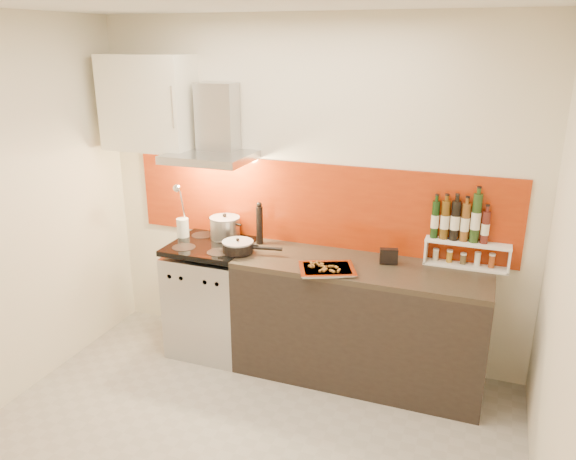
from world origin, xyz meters
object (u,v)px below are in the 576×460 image
at_px(saute_pan, 239,247).
at_px(baking_tray, 327,269).
at_px(range_stove, 213,298).
at_px(stock_pot, 225,228).
at_px(counter, 359,322).
at_px(pepper_mill, 259,224).

bearing_deg(saute_pan, baking_tray, -8.02).
xyz_separation_m(range_stove, stock_pot, (0.05, 0.16, 0.56)).
xyz_separation_m(counter, baking_tray, (-0.20, -0.19, 0.47)).
distance_m(stock_pot, baking_tray, 1.01).
xyz_separation_m(stock_pot, baking_tray, (0.95, -0.34, -0.08)).
distance_m(pepper_mill, baking_tray, 0.75).
height_order(stock_pot, pepper_mill, pepper_mill).
height_order(saute_pan, pepper_mill, pepper_mill).
distance_m(range_stove, pepper_mill, 0.73).
xyz_separation_m(saute_pan, pepper_mill, (0.06, 0.25, 0.11)).
height_order(counter, pepper_mill, pepper_mill).
bearing_deg(range_stove, saute_pan, -16.79).
bearing_deg(baking_tray, saute_pan, 171.98).
distance_m(saute_pan, baking_tray, 0.72).
xyz_separation_m(stock_pot, saute_pan, (0.23, -0.24, -0.05)).
bearing_deg(saute_pan, range_stove, 163.21).
bearing_deg(counter, baking_tray, -135.96).
relative_size(counter, saute_pan, 3.99).
relative_size(range_stove, pepper_mill, 2.70).
xyz_separation_m(saute_pan, baking_tray, (0.71, -0.10, -0.04)).
relative_size(counter, baking_tray, 3.90).
height_order(range_stove, stock_pot, stock_pot).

